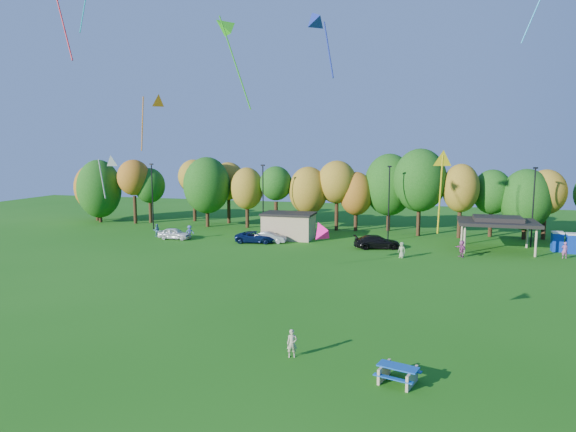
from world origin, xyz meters
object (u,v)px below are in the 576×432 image
(car_b, at_px, (270,237))
(car_c, at_px, (256,237))
(car_a, at_px, (175,234))
(picnic_table, at_px, (398,373))
(kite_flyer, at_px, (292,343))
(car_d, at_px, (377,242))
(porta_potties, at_px, (571,243))

(car_b, relative_size, car_c, 0.81)
(car_a, height_order, car_b, car_a)
(picnic_table, xyz_separation_m, car_b, (-17.01, 33.33, 0.16))
(kite_flyer, xyz_separation_m, car_c, (-12.97, 31.35, -0.10))
(car_b, bearing_deg, car_d, -96.20)
(porta_potties, distance_m, car_b, 33.20)
(kite_flyer, bearing_deg, car_d, 68.13)
(porta_potties, bearing_deg, car_b, -174.71)
(car_a, height_order, car_d, car_d)
(porta_potties, relative_size, car_b, 0.96)
(picnic_table, distance_m, car_a, 43.55)
(picnic_table, height_order, kite_flyer, kite_flyer)
(car_a, bearing_deg, kite_flyer, -144.04)
(car_c, bearing_deg, car_a, 83.90)
(car_a, bearing_deg, car_c, -88.45)
(kite_flyer, bearing_deg, car_c, 93.06)
(car_c, bearing_deg, kite_flyer, -166.37)
(kite_flyer, xyz_separation_m, car_b, (-11.30, 31.76, -0.13))
(car_a, bearing_deg, porta_potties, -86.16)
(picnic_table, relative_size, car_b, 0.59)
(car_c, height_order, car_d, car_d)
(porta_potties, height_order, kite_flyer, porta_potties)
(porta_potties, xyz_separation_m, picnic_table, (-16.04, -36.39, -0.61))
(car_c, bearing_deg, porta_potties, -93.13)
(porta_potties, height_order, car_c, porta_potties)
(porta_potties, distance_m, kite_flyer, 41.06)
(picnic_table, xyz_separation_m, car_a, (-29.08, 32.42, 0.21))
(picnic_table, height_order, car_c, car_c)
(picnic_table, height_order, car_d, car_d)
(car_c, xyz_separation_m, car_d, (14.32, 0.26, 0.08))
(picnic_table, xyz_separation_m, car_d, (-4.36, 33.18, 0.26))
(kite_flyer, bearing_deg, car_a, 107.73)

